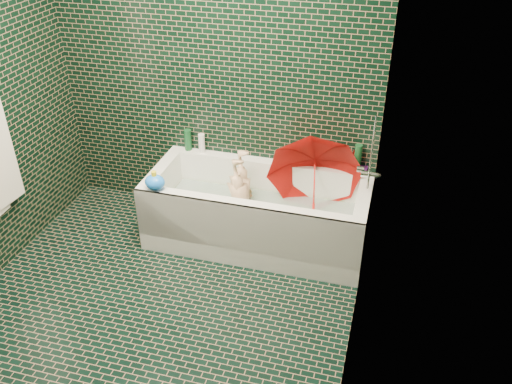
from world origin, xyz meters
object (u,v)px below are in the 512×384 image
(child, at_px, (242,203))
(bath_toy, at_px, (155,182))
(rubber_duck, at_px, (353,166))
(bathtub, at_px, (257,219))
(umbrella, at_px, (314,184))

(child, distance_m, bath_toy, 0.73)
(rubber_duck, bearing_deg, bath_toy, -129.21)
(child, bearing_deg, rubber_duck, 114.33)
(bathtub, height_order, umbrella, umbrella)
(child, bearing_deg, umbrella, 97.36)
(umbrella, height_order, bath_toy, umbrella)
(child, xyz_separation_m, rubber_duck, (0.81, 0.32, 0.28))
(umbrella, bearing_deg, child, -178.41)
(child, bearing_deg, bath_toy, -55.12)
(bathtub, bearing_deg, child, 163.69)
(bathtub, relative_size, bath_toy, 10.17)
(umbrella, distance_m, bath_toy, 1.18)
(child, distance_m, umbrella, 0.61)
(bathtub, distance_m, umbrella, 0.55)
(bath_toy, bearing_deg, child, 40.15)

